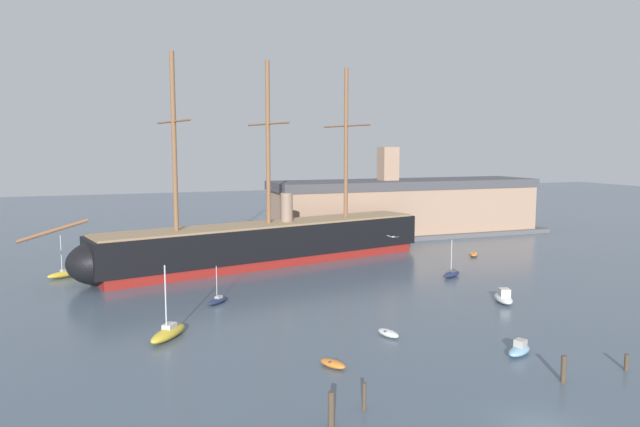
{
  "coord_description": "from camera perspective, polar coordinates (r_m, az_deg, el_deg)",
  "views": [
    {
      "loc": [
        -24.59,
        -26.77,
        17.19
      ],
      "look_at": [
        0.36,
        39.74,
        9.08
      ],
      "focal_mm": 32.58,
      "sensor_mm": 36.0,
      "label": 1
    }
  ],
  "objects": [
    {
      "name": "sailboat_far_left",
      "position": [
        84.61,
        -23.84,
        -5.44
      ],
      "size": [
        4.48,
        3.3,
        5.73
      ],
      "color": "gold",
      "rests_on": "ground"
    },
    {
      "name": "sailboat_mid_left",
      "position": [
        55.17,
        -14.68,
        -11.24
      ],
      "size": [
        4.38,
        5.13,
        6.8
      ],
      "color": "gold",
      "rests_on": "ground"
    },
    {
      "name": "mooring_piling_midwater",
      "position": [
        52.03,
        27.88,
        -12.79
      ],
      "size": [
        0.32,
        0.32,
        1.31
      ],
      "primitive_type": "cylinder",
      "color": "#4C3D2D",
      "rests_on": "ground"
    },
    {
      "name": "dinghy_near_centre",
      "position": [
        54.46,
        6.72,
        -11.59
      ],
      "size": [
        1.7,
        2.76,
        0.61
      ],
      "color": "silver",
      "rests_on": "ground"
    },
    {
      "name": "mooring_piling_nearest",
      "position": [
        37.65,
        1.12,
        -18.71
      ],
      "size": [
        0.42,
        0.42,
        2.3
      ],
      "primitive_type": "cylinder",
      "color": "#4C3D2D",
      "rests_on": "ground"
    },
    {
      "name": "sailboat_alongside_bow",
      "position": [
        65.83,
        -9.99,
        -8.4
      ],
      "size": [
        3.05,
        2.93,
        4.24
      ],
      "color": "#1E284C",
      "rests_on": "ground"
    },
    {
      "name": "mooring_piling_right_pair",
      "position": [
        47.58,
        22.81,
        -13.9
      ],
      "size": [
        0.39,
        0.39,
        2.01
      ],
      "primitive_type": "cylinder",
      "color": "#4C3D2D",
      "rests_on": "ground"
    },
    {
      "name": "motorboat_mid_right",
      "position": [
        68.25,
        17.58,
        -7.88
      ],
      "size": [
        2.95,
        4.3,
        1.67
      ],
      "color": "silver",
      "rests_on": "ground"
    },
    {
      "name": "mooring_piling_left_pair",
      "position": [
        39.96,
        4.37,
        -17.5
      ],
      "size": [
        0.27,
        0.27,
        1.88
      ],
      "primitive_type": "cylinder",
      "color": "#4C3D2D",
      "rests_on": "ground"
    },
    {
      "name": "motorboat_foreground_right",
      "position": [
        52.29,
        18.98,
        -12.53
      ],
      "size": [
        3.27,
        2.45,
        1.27
      ],
      "color": "#7FB2D6",
      "rests_on": "ground"
    },
    {
      "name": "tall_ship",
      "position": [
        86.17,
        -5.03,
        -2.84
      ],
      "size": [
        60.61,
        19.72,
        29.58
      ],
      "color": "maroon",
      "rests_on": "ground"
    },
    {
      "name": "dockside_warehouse_right",
      "position": [
        115.02,
        8.4,
        0.58
      ],
      "size": [
        57.75,
        15.29,
        17.25
      ],
      "color": "#565659",
      "rests_on": "ground"
    },
    {
      "name": "dinghy_far_right",
      "position": [
        95.43,
        14.87,
        -3.89
      ],
      "size": [
        2.6,
        2.78,
        0.63
      ],
      "color": "orange",
      "rests_on": "ground"
    },
    {
      "name": "sailboat_alongside_stern",
      "position": [
        79.65,
        12.81,
        -5.8
      ],
      "size": [
        3.95,
        2.9,
        5.04
      ],
      "color": "#1E284C",
      "rests_on": "ground"
    },
    {
      "name": "dinghy_foreground_left",
      "position": [
        47.08,
        1.28,
        -14.52
      ],
      "size": [
        2.05,
        2.68,
        0.58
      ],
      "color": "orange",
      "rests_on": "ground"
    },
    {
      "name": "seagull_in_flight",
      "position": [
        50.36,
        7.18,
        -2.28
      ],
      "size": [
        0.65,
        1.14,
        0.14
      ],
      "color": "silver"
    }
  ]
}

